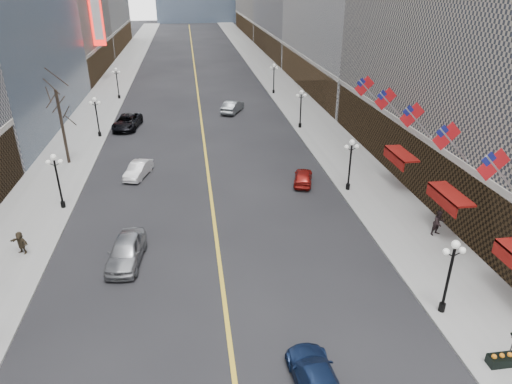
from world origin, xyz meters
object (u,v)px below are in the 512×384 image
object	(u,v)px
streetlamp_east_0	(450,269)
car_sb_far	(233,107)
streetlamp_west_3	(117,80)
streetlamp_west_1	(57,176)
car_nb_mid	(138,170)
streetlamp_east_2	(301,105)
car_sb_near	(316,378)
streetlamp_east_1	(350,160)
streetlamp_west_2	(96,113)
streetlamp_east_3	(274,75)
car_nb_near	(126,251)
car_sb_mid	(303,177)
car_nb_far	(127,122)

from	to	relation	value
streetlamp_east_0	car_sb_far	xyz separation A→B (m)	(-7.42, 42.29, -2.08)
streetlamp_west_3	car_sb_far	world-z (taller)	streetlamp_west_3
streetlamp_west_1	car_nb_mid	size ratio (longest dim) A/B	1.09
streetlamp_east_2	streetlamp_west_3	xyz separation A→B (m)	(-23.60, 18.00, 0.00)
car_sb_near	car_sb_far	bearing A→B (deg)	-94.22
streetlamp_east_0	streetlamp_east_2	xyz separation A→B (m)	(0.00, 34.00, 0.00)
streetlamp_east_1	car_sb_near	xyz separation A→B (m)	(-8.23, -20.00, -2.22)
streetlamp_west_2	car_sb_near	bearing A→B (deg)	-67.98
streetlamp_east_3	car_nb_near	size ratio (longest dim) A/B	0.90
streetlamp_east_1	streetlamp_west_3	xyz separation A→B (m)	(-23.60, 36.00, 0.00)
car_sb_near	car_sb_mid	size ratio (longest dim) A/B	1.21
streetlamp_east_2	car_nb_mid	xyz separation A→B (m)	(-18.19, -12.21, -2.22)
streetlamp_east_0	streetlamp_west_1	size ratio (longest dim) A/B	1.00
car_nb_mid	streetlamp_east_0	bearing A→B (deg)	-33.04
streetlamp_east_1	car_sb_mid	distance (m)	4.61
streetlamp_west_3	car_nb_far	size ratio (longest dim) A/B	0.77
streetlamp_west_3	car_sb_far	xyz separation A→B (m)	(16.18, -9.71, -2.08)
streetlamp_east_2	car_sb_near	distance (m)	38.95
streetlamp_east_1	car_nb_near	size ratio (longest dim) A/B	0.90
streetlamp_west_3	car_sb_far	bearing A→B (deg)	-30.96
streetlamp_west_2	streetlamp_west_3	distance (m)	18.00
streetlamp_west_2	car_sb_mid	world-z (taller)	streetlamp_west_2
streetlamp_west_1	streetlamp_west_2	xyz separation A→B (m)	(0.00, 18.00, 0.00)
car_sb_near	streetlamp_east_1	bearing A→B (deg)	-115.59
streetlamp_east_3	streetlamp_east_1	bearing A→B (deg)	-90.00
streetlamp_west_1	streetlamp_west_3	size ratio (longest dim) A/B	1.00
streetlamp_east_2	streetlamp_west_3	size ratio (longest dim) A/B	1.00
streetlamp_east_0	car_sb_near	world-z (taller)	streetlamp_east_0
streetlamp_east_1	streetlamp_east_3	distance (m)	36.00
streetlamp_west_3	car_sb_near	size ratio (longest dim) A/B	0.96
streetlamp_east_3	car_nb_near	xyz separation A→B (m)	(-17.73, -44.39, -2.05)
car_sb_near	streetlamp_east_2	bearing A→B (deg)	-105.44
streetlamp_west_1	car_nb_far	size ratio (longest dim) A/B	0.77
streetlamp_west_2	car_nb_far	bearing A→B (deg)	47.80
streetlamp_east_3	car_nb_mid	bearing A→B (deg)	-121.05
streetlamp_east_1	streetlamp_east_3	world-z (taller)	same
streetlamp_west_1	car_sb_mid	world-z (taller)	streetlamp_west_1
car_sb_near	car_sb_far	xyz separation A→B (m)	(0.81, 46.29, 0.13)
streetlamp_west_2	car_sb_mid	distance (m)	25.78
streetlamp_west_3	car_sb_mid	world-z (taller)	streetlamp_west_3
streetlamp_east_1	streetlamp_west_2	size ratio (longest dim) A/B	1.00
car_nb_mid	car_sb_far	xyz separation A→B (m)	(10.77, 20.51, 0.14)
streetlamp_east_1	streetlamp_west_1	bearing A→B (deg)	180.00
streetlamp_east_0	car_nb_mid	world-z (taller)	streetlamp_east_0
streetlamp_east_0	streetlamp_west_3	xyz separation A→B (m)	(-23.60, 52.00, 0.00)
streetlamp_east_3	car_nb_mid	distance (m)	35.33
streetlamp_east_1	car_nb_far	distance (m)	29.69
streetlamp_east_0	streetlamp_west_2	xyz separation A→B (m)	(-23.60, 34.00, 0.00)
car_sb_mid	streetlamp_east_0	bearing A→B (deg)	117.08
car_nb_near	car_sb_far	distance (m)	36.19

